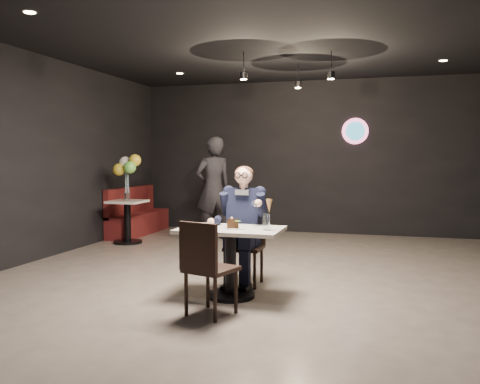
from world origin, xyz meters
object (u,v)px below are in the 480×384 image
(chair_near, at_px, (211,267))
(sundae_glass, at_px, (266,222))
(passerby, at_px, (213,188))
(balloon_vase, at_px, (127,196))
(seated_man, at_px, (244,224))
(booth_bench, at_px, (139,211))
(side_table, at_px, (128,223))
(chair_far, at_px, (244,246))
(main_table, at_px, (231,263))

(chair_near, xyz_separation_m, sundae_glass, (0.40, 0.60, 0.37))
(sundae_glass, bearing_deg, passerby, 116.72)
(balloon_vase, height_order, passerby, passerby)
(seated_man, distance_m, passerby, 3.33)
(chair_near, distance_m, balloon_vase, 4.39)
(sundae_glass, bearing_deg, chair_near, -123.77)
(booth_bench, bearing_deg, side_table, -73.30)
(chair_far, bearing_deg, passerby, 115.11)
(main_table, relative_size, chair_far, 1.20)
(sundae_glass, height_order, passerby, passerby)
(seated_man, xyz_separation_m, booth_bench, (-3.03, 3.23, -0.26))
(booth_bench, bearing_deg, chair_near, -55.54)
(chair_near, relative_size, passerby, 0.49)
(main_table, distance_m, seated_man, 0.65)
(chair_far, xyz_separation_m, sundae_glass, (0.40, -0.59, 0.37))
(chair_near, bearing_deg, seated_man, 107.56)
(main_table, xyz_separation_m, chair_near, (0.00, -0.64, 0.09))
(chair_near, bearing_deg, side_table, 146.20)
(chair_near, bearing_deg, balloon_vase, 146.20)
(side_table, bearing_deg, main_table, -45.51)
(main_table, xyz_separation_m, seated_man, (-0.00, 0.55, 0.34))
(seated_man, distance_m, sundae_glass, 0.72)
(booth_bench, bearing_deg, balloon_vase, -73.30)
(booth_bench, xyz_separation_m, balloon_vase, (0.30, -1.00, 0.37))
(chair_far, distance_m, sundae_glass, 0.80)
(side_table, bearing_deg, booth_bench, 106.70)
(main_table, xyz_separation_m, chair_far, (0.00, 0.55, 0.09))
(chair_near, relative_size, sundae_glass, 5.43)
(booth_bench, relative_size, balloon_vase, 12.47)
(balloon_vase, relative_size, passerby, 0.08)
(seated_man, distance_m, side_table, 3.54)
(seated_man, relative_size, sundae_glass, 8.50)
(chair_near, distance_m, seated_man, 1.21)
(seated_man, height_order, sundae_glass, seated_man)
(seated_man, xyz_separation_m, passerby, (-1.41, 3.01, 0.21))
(chair_far, height_order, chair_near, same)
(balloon_vase, bearing_deg, chair_near, -51.36)
(balloon_vase, bearing_deg, chair_far, -39.23)
(chair_near, xyz_separation_m, seated_man, (-0.00, 1.19, 0.26))
(sundae_glass, height_order, side_table, sundae_glass)
(booth_bench, height_order, side_table, booth_bench)
(seated_man, xyz_separation_m, side_table, (-2.73, 2.23, -0.36))
(seated_man, bearing_deg, side_table, 140.77)
(chair_near, bearing_deg, booth_bench, 142.02)
(chair_far, xyz_separation_m, balloon_vase, (-2.73, 2.23, 0.36))
(side_table, xyz_separation_m, passerby, (1.32, 0.78, 0.57))
(main_table, relative_size, side_table, 1.53)
(chair_far, bearing_deg, balloon_vase, 140.77)
(main_table, height_order, booth_bench, booth_bench)
(booth_bench, height_order, balloon_vase, booth_bench)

